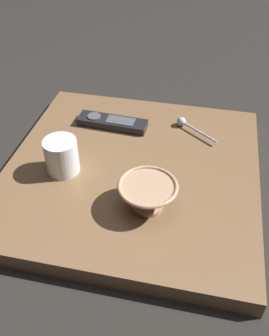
{
  "coord_description": "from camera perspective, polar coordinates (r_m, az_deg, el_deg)",
  "views": [
    {
      "loc": [
        -0.64,
        -0.14,
        0.61
      ],
      "look_at": [
        -0.03,
        -0.01,
        0.06
      ],
      "focal_mm": 39.83,
      "sensor_mm": 36.0,
      "label": 1
    }
  ],
  "objects": [
    {
      "name": "coffee_mug",
      "position": [
        0.85,
        -11.09,
        1.8
      ],
      "size": [
        0.07,
        0.07,
        0.08
      ],
      "color": "white",
      "rests_on": "table"
    },
    {
      "name": "table",
      "position": [
        0.89,
        -0.36,
        -0.79
      ],
      "size": [
        0.59,
        0.58,
        0.04
      ],
      "color": "brown",
      "rests_on": "ground"
    },
    {
      "name": "ground_plane",
      "position": [
        0.9,
        -0.36,
        -1.83
      ],
      "size": [
        6.0,
        6.0,
        0.0
      ],
      "primitive_type": "plane",
      "color": "black"
    },
    {
      "name": "tv_remote_near",
      "position": [
        1.0,
        -3.43,
        6.97
      ],
      "size": [
        0.06,
        0.19,
        0.02
      ],
      "color": "black",
      "rests_on": "table"
    },
    {
      "name": "cereal_bowl",
      "position": [
        0.75,
        2.01,
        -4.03
      ],
      "size": [
        0.12,
        0.12,
        0.06
      ],
      "color": "tan",
      "rests_on": "table"
    },
    {
      "name": "teaspoon",
      "position": [
        1.0,
        7.74,
        6.73
      ],
      "size": [
        0.09,
        0.11,
        0.02
      ],
      "color": "#A3A5B2",
      "rests_on": "table"
    }
  ]
}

